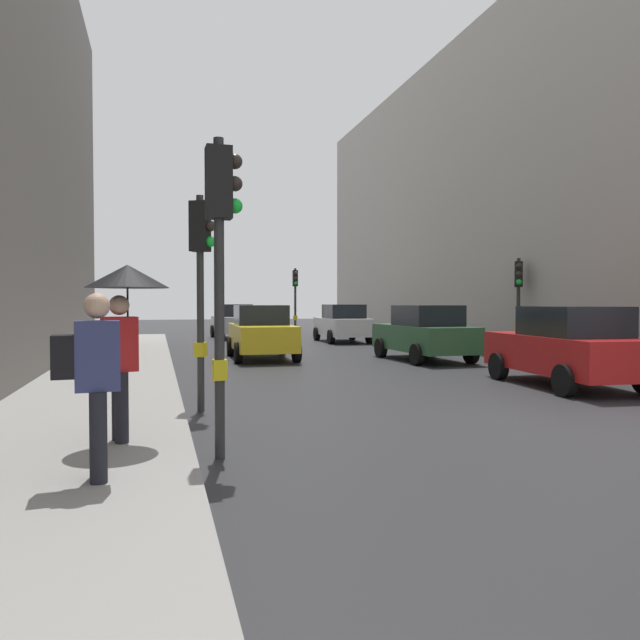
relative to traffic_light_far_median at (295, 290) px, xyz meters
name	(u,v)px	position (x,y,z in m)	size (l,w,h in m)	color
ground_plane	(593,430)	(-0.93, -23.31, -2.51)	(120.00, 120.00, 0.00)	#28282B
sidewalk_kerb	(103,387)	(-8.08, -17.31, -2.43)	(3.00, 40.00, 0.16)	gray
building_facade_right	(580,200)	(10.73, -8.40, 3.77)	(12.00, 32.96, 12.56)	#B2ADA3
traffic_light_far_median	(295,290)	(0.00, 0.00, 0.00)	(0.25, 0.43, 3.64)	#2D2D2D
traffic_light_near_left	(221,238)	(-6.26, -23.48, 0.08)	(0.43, 0.25, 3.76)	#2D2D2D
traffic_light_near_right	(201,263)	(-6.26, -20.33, 0.00)	(0.45, 0.36, 3.64)	#2D2D2D
traffic_light_mid_street	(518,290)	(4.42, -13.38, -0.24)	(0.36, 0.45, 3.29)	#2D2D2D
car_white_compact	(342,323)	(1.40, -3.76, -1.63)	(2.10, 4.24, 1.76)	silver
car_green_estate	(424,333)	(1.22, -13.07, -1.63)	(2.15, 4.27, 1.76)	#2D6038
car_silver_hatchback	(234,321)	(-3.10, 0.65, -1.63)	(2.24, 4.31, 1.76)	#BCBCC1
car_yellow_taxi	(261,332)	(-3.68, -11.09, -1.63)	(2.13, 4.26, 1.76)	yellow
car_red_sedan	(568,347)	(1.69, -19.37, -1.63)	(2.26, 4.32, 1.76)	red
pedestrian_with_umbrella	(125,303)	(-7.36, -22.96, -0.67)	(1.00, 1.00, 2.14)	black
pedestrian_with_grey_backpack	(92,375)	(-7.58, -24.60, -1.35)	(0.62, 0.36, 1.77)	black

